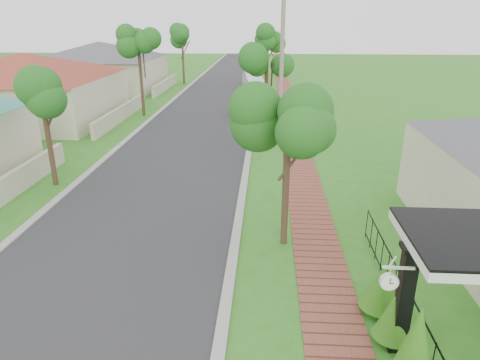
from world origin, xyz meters
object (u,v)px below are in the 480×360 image
(parked_car_white, at_px, (253,80))
(porch_post, at_px, (403,304))
(parked_car_red, at_px, (251,106))
(near_tree, at_px, (288,128))
(utility_pole, at_px, (282,67))
(station_clock, at_px, (390,280))

(parked_car_white, bearing_deg, porch_post, -94.00)
(parked_car_red, distance_m, near_tree, 19.08)
(parked_car_white, distance_m, near_tree, 32.54)
(porch_post, bearing_deg, utility_pole, 98.05)
(porch_post, height_order, near_tree, near_tree)
(porch_post, relative_size, station_clock, 3.92)
(porch_post, distance_m, station_clock, 1.04)
(parked_car_white, bearing_deg, parked_car_red, -99.59)
(station_clock, bearing_deg, parked_car_red, 98.81)
(parked_car_white, xyz_separation_m, utility_pole, (2.21, -20.91, 3.54))
(porch_post, bearing_deg, parked_car_red, 100.13)
(parked_car_red, xyz_separation_m, utility_pole, (1.90, -7.33, 3.57))
(utility_pole, xyz_separation_m, station_clock, (1.76, -16.31, -2.37))
(porch_post, bearing_deg, near_tree, 117.66)
(porch_post, xyz_separation_m, utility_pole, (-2.25, 15.91, 3.20))
(porch_post, bearing_deg, parked_car_white, 96.91)
(parked_car_red, height_order, parked_car_white, parked_car_white)
(utility_pole, distance_m, station_clock, 16.58)
(near_tree, xyz_separation_m, station_clock, (1.86, -4.88, -1.83))
(parked_car_white, relative_size, station_clock, 7.37)
(parked_car_red, height_order, station_clock, station_clock)
(station_clock, bearing_deg, near_tree, 110.87)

